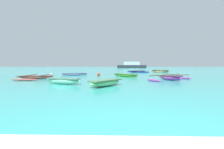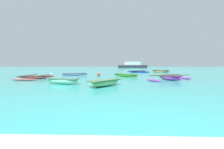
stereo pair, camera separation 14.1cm
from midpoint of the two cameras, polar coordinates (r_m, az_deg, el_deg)
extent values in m
ellipsoid|color=purple|center=(14.78, 21.47, -1.19)|extent=(1.81, 2.26, 0.44)
cube|color=#623069|center=(14.77, 21.49, -0.49)|extent=(1.69, 2.10, 0.08)
cylinder|color=brown|center=(14.47, 23.10, -0.37)|extent=(3.65, 2.44, 0.07)
cylinder|color=brown|center=(15.08, 19.95, -0.15)|extent=(3.65, 2.44, 0.07)
ellipsoid|color=purple|center=(16.57, 25.96, -1.23)|extent=(1.03, 1.41, 0.20)
ellipsoid|color=purple|center=(13.14, 15.77, -2.18)|extent=(1.03, 1.41, 0.20)
ellipsoid|color=#B8504A|center=(17.18, -26.78, -0.90)|extent=(3.48, 0.92, 0.32)
cube|color=brown|center=(17.17, -26.79, -0.50)|extent=(3.20, 0.87, 0.08)
cylinder|color=brown|center=(16.86, -24.41, -0.30)|extent=(0.37, 4.16, 0.07)
cylinder|color=brown|center=(17.50, -29.10, -0.30)|extent=(0.37, 4.16, 0.07)
ellipsoid|color=#B8504A|center=(19.09, -24.20, -0.58)|extent=(2.36, 0.37, 0.20)
ellipsoid|color=#B8504A|center=(15.32, -29.99, -1.72)|extent=(2.36, 0.37, 0.20)
ellipsoid|color=#AA96D6|center=(20.67, -13.85, 0.10)|extent=(3.41, 1.79, 0.32)
cube|color=slate|center=(20.66, -13.85, 0.43)|extent=(3.15, 1.66, 0.08)
ellipsoid|color=#78D485|center=(9.96, -2.44, -3.21)|extent=(2.32, 2.66, 0.42)
cube|color=#4E8156|center=(9.94, -2.44, -2.23)|extent=(2.16, 2.46, 0.08)
ellipsoid|color=#908A5D|center=(29.67, 18.22, 1.16)|extent=(3.00, 2.65, 0.43)
cube|color=brown|center=(29.66, 18.23, 1.50)|extent=(2.77, 2.45, 0.08)
cylinder|color=brown|center=(29.36, 19.60, 1.57)|extent=(2.03, 2.41, 0.07)
cylinder|color=brown|center=(29.97, 16.89, 1.66)|extent=(2.03, 2.41, 0.07)
ellipsoid|color=#908A5D|center=(31.09, 19.36, 1.04)|extent=(1.85, 1.59, 0.20)
ellipsoid|color=#908A5D|center=(28.27, 16.97, 0.85)|extent=(1.85, 1.59, 0.20)
ellipsoid|color=green|center=(17.94, 5.35, -0.32)|extent=(2.90, 3.06, 0.33)
cube|color=#326621|center=(17.93, 5.36, 0.08)|extent=(2.68, 2.82, 0.08)
ellipsoid|color=#1D3AA5|center=(29.20, 10.08, 1.12)|extent=(3.47, 2.37, 0.29)
cube|color=navy|center=(29.19, 10.08, 1.32)|extent=(3.21, 2.20, 0.08)
cylinder|color=brown|center=(29.69, 11.32, 1.46)|extent=(1.96, 3.44, 0.07)
cylinder|color=brown|center=(28.71, 8.80, 1.42)|extent=(1.96, 3.44, 0.07)
ellipsoid|color=#1D3AA5|center=(30.77, 7.88, 1.18)|extent=(2.34, 1.42, 0.20)
ellipsoid|color=#1D3AA5|center=(27.68, 12.53, 0.86)|extent=(2.34, 1.42, 0.20)
ellipsoid|color=#90E2BB|center=(11.57, -17.92, -2.36)|extent=(2.83, 1.37, 0.45)
cube|color=slate|center=(11.55, -17.94, -1.45)|extent=(2.61, 1.28, 0.08)
sphere|color=white|center=(20.25, -21.94, -0.02)|extent=(0.40, 0.40, 0.40)
sphere|color=#E54C2D|center=(19.03, -4.95, 0.07)|extent=(0.44, 0.44, 0.44)
cube|color=#2D333D|center=(70.86, 7.84, 3.01)|extent=(13.34, 2.93, 1.33)
cube|color=white|center=(70.86, 7.85, 4.20)|extent=(7.34, 2.49, 1.60)
camera|label=1|loc=(0.07, -89.78, 0.01)|focal=24.00mm
camera|label=2|loc=(0.07, 90.22, -0.01)|focal=24.00mm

